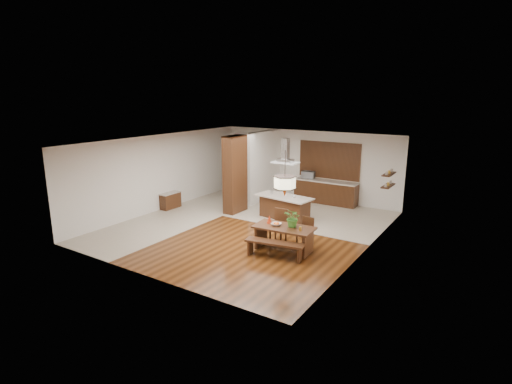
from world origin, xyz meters
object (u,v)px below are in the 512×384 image
Objects in this scene: pendant_lantern at (285,174)px; fruit_bowl at (276,224)px; microwave at (308,175)px; dining_chair_left at (278,226)px; dining_chair_right at (305,233)px; dining_bench at (274,250)px; foliage_plant at (293,218)px; hallway_console at (170,201)px; range_hood at (285,151)px; island_cup at (293,197)px; dining_table at (284,233)px; kitchen_island at (284,207)px.

fruit_bowl is at bearing -173.33° from pendant_lantern.
dining_chair_left is at bearing -83.95° from microwave.
dining_chair_right is at bearing 54.87° from pendant_lantern.
foliage_plant reaches higher than dining_bench.
fruit_bowl is (-0.47, -0.13, -0.23)m from foliage_plant.
dining_bench is 5.77× the size of fruit_bowl.
range_hood is at bearing 15.72° from hallway_console.
dining_bench is at bearing -100.46° from dining_chair_right.
range_hood is (-1.47, 3.24, 2.23)m from dining_bench.
hallway_console is 7.90× the size of island_cup.
dining_chair_left is 1.88× the size of microwave.
foliage_plant is (0.23, 0.10, 0.46)m from dining_table.
foliage_plant reaches higher than dining_chair_right.
dining_table is 3.28× the size of foliage_plant.
microwave reaches higher than dining_bench.
island_cup is at bearing 106.96° from fruit_bowl.
hallway_console is 6.20m from dining_bench.
dining_table is 0.68m from dining_chair_right.
foliage_plant reaches higher than microwave.
dining_chair_right is at bearing 0.97° from dining_chair_left.
foliage_plant is (0.69, -0.38, 0.48)m from dining_chair_left.
island_cup reaches higher than kitchen_island.
hallway_console is 0.50× the size of dining_table.
fruit_bowl is at bearing -69.96° from dining_chair_left.
pendant_lantern and range_hood have the same top height.
microwave is (3.99, 4.03, 0.78)m from hallway_console.
dining_bench is 1.05m from foliage_plant.
range_hood reaches higher than dining_chair_right.
foliage_plant is 5.70m from microwave.
dining_chair_left is 1.87m from pendant_lantern.
dining_table reaches higher than hallway_console.
hallway_console is at bearing -156.79° from kitchen_island.
hallway_console is 5.05m from range_hood.
dining_bench is 1.25× the size of pendant_lantern.
fruit_bowl reaches higher than hallway_console.
dining_chair_right is (0.85, 0.06, -0.06)m from dining_chair_left.
kitchen_island reaches higher than hallway_console.
pendant_lantern reaches higher than kitchen_island.
pendant_lantern is 1.46× the size of range_hood.
fruit_bowl is 2.69m from island_cup.
dining_table is 0.52m from foliage_plant.
microwave is at bearing 105.83° from kitchen_island.
island_cup is (-0.56, 2.05, 0.39)m from dining_chair_left.
range_hood reaches higher than dining_table.
island_cup is at bearing 111.96° from pendant_lantern.
dining_chair_left reaches higher than island_cup.
dining_bench is 1.24m from dining_chair_left.
pendant_lantern is 2.45× the size of microwave.
island_cup is 3.00m from microwave.
kitchen_island is (4.40, 1.24, 0.12)m from hallway_console.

